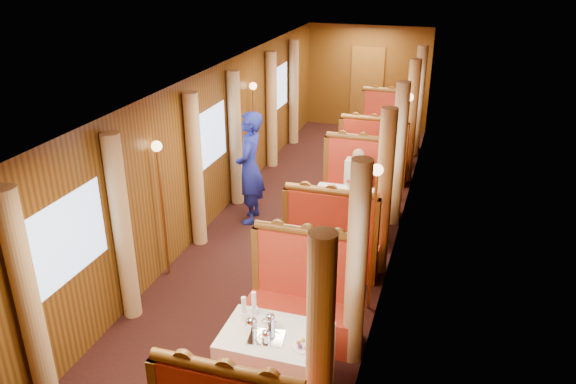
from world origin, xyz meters
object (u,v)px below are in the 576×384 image
at_px(banquette_near_aft, 303,304).
at_px(banquette_far_aft, 387,130).
at_px(teapot_right, 266,339).
at_px(banquette_mid_aft, 359,189).
at_px(tea_tray, 266,338).
at_px(steward, 250,168).
at_px(passenger, 357,177).
at_px(teapot_left, 252,328).
at_px(table_far, 380,146).
at_px(banquette_far_fwd, 373,160).
at_px(fruit_plate, 305,345).
at_px(rose_vase_mid, 349,184).
at_px(banquette_mid_fwd, 332,244).
at_px(table_mid, 347,217).
at_px(table_near, 275,365).
at_px(teapot_back, 270,323).
at_px(rose_vase_far, 381,120).

xyz_separation_m(banquette_near_aft, banquette_far_aft, (0.00, 7.00, 0.00)).
distance_m(banquette_near_aft, teapot_right, 1.23).
height_order(banquette_mid_aft, tea_tray, banquette_mid_aft).
bearing_deg(steward, passenger, 100.74).
bearing_deg(banquette_far_aft, teapot_left, -91.55).
bearing_deg(banquette_mid_aft, table_far, 90.00).
bearing_deg(banquette_near_aft, banquette_far_fwd, 90.00).
relative_size(banquette_mid_aft, steward, 0.72).
distance_m(fruit_plate, steward, 4.26).
bearing_deg(teapot_right, teapot_left, 147.29).
xyz_separation_m(banquette_far_fwd, rose_vase_mid, (0.01, -2.51, 0.50)).
xyz_separation_m(banquette_mid_fwd, passenger, (-0.00, 1.78, 0.32)).
xyz_separation_m(table_mid, table_far, (0.00, 3.50, 0.00)).
bearing_deg(teapot_right, fruit_plate, 4.32).
bearing_deg(table_near, teapot_back, 134.42).
xyz_separation_m(banquette_far_fwd, banquette_far_aft, (0.00, 2.03, 0.00)).
relative_size(teapot_back, rose_vase_mid, 0.44).
distance_m(banquette_mid_aft, teapot_back, 4.46).
height_order(tea_tray, rose_vase_far, rose_vase_far).
height_order(table_mid, teapot_left, teapot_left).
height_order(banquette_mid_aft, banquette_far_aft, same).
bearing_deg(banquette_mid_fwd, steward, 144.11).
height_order(banquette_far_aft, teapot_left, banquette_far_aft).
relative_size(table_near, steward, 0.57).
height_order(teapot_back, rose_vase_mid, rose_vase_mid).
distance_m(teapot_right, rose_vase_far, 7.19).
height_order(teapot_right, rose_vase_far, rose_vase_far).
bearing_deg(fruit_plate, banquette_far_aft, 92.29).
xyz_separation_m(table_mid, teapot_left, (-0.22, -3.56, 0.45)).
bearing_deg(teapot_left, fruit_plate, 20.15).
distance_m(banquette_mid_fwd, passenger, 1.81).
xyz_separation_m(table_near, table_far, (0.00, 7.00, 0.00)).
bearing_deg(teapot_left, table_mid, 110.16).
bearing_deg(banquette_mid_aft, steward, -152.97).
bearing_deg(banquette_near_aft, steward, 121.71).
xyz_separation_m(banquette_near_aft, banquette_mid_fwd, (0.00, 1.47, 0.00)).
xyz_separation_m(teapot_back, rose_vase_far, (0.04, 6.96, 0.11)).
xyz_separation_m(table_far, rose_vase_far, (-0.03, 0.03, 0.55)).
relative_size(tea_tray, steward, 0.18).
distance_m(banquette_near_aft, teapot_back, 1.02).
bearing_deg(table_mid, teapot_left, -93.50).
distance_m(rose_vase_mid, passenger, 0.82).
bearing_deg(passenger, fruit_plate, -85.75).
xyz_separation_m(table_far, steward, (-1.64, -3.32, 0.55)).
bearing_deg(steward, rose_vase_far, 145.30).
height_order(rose_vase_mid, passenger, passenger).
bearing_deg(rose_vase_mid, tea_tray, -91.19).
distance_m(table_near, tea_tray, 0.40).
xyz_separation_m(rose_vase_far, passenger, (0.03, -2.77, -0.19)).
height_order(table_mid, tea_tray, tea_tray).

